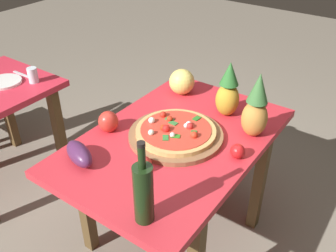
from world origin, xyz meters
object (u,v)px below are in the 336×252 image
object	(u,v)px
pizza	(176,131)
tomato_beside_pepper	(144,164)
dinner_plate	(4,82)
tomato_near_board	(254,103)
knife_utensil	(23,75)
pineapple_left	(256,109)
eggplant	(79,154)
pizza_board	(176,135)
pineapple_right	(228,92)
wine_bottle	(143,192)
display_table	(176,152)
tomato_at_corner	(238,151)
melon	(182,82)
bell_pepper	(108,122)
drinking_glass_water	(33,75)

from	to	relation	value
pizza	tomato_beside_pepper	xyz separation A→B (m)	(-0.29, -0.03, -0.00)
pizza	dinner_plate	size ratio (longest dim) A/B	1.83
tomato_near_board	knife_utensil	bearing A→B (deg)	108.73
pineapple_left	eggplant	size ratio (longest dim) A/B	1.71
pizza_board	eggplant	xyz separation A→B (m)	(-0.41, 0.25, 0.03)
pizza_board	pineapple_right	size ratio (longest dim) A/B	1.53
tomato_beside_pepper	knife_utensil	size ratio (longest dim) A/B	0.40
wine_bottle	tomato_beside_pepper	world-z (taller)	wine_bottle
display_table	pizza_board	xyz separation A→B (m)	(-0.00, -0.00, 0.11)
pizza_board	tomato_at_corner	world-z (taller)	tomato_at_corner
pineapple_right	tomato_at_corner	size ratio (longest dim) A/B	4.45
display_table	pizza	bearing A→B (deg)	178.95
display_table	wine_bottle	xyz separation A→B (m)	(-0.52, -0.21, 0.23)
eggplant	tomato_at_corner	size ratio (longest dim) A/B	2.85
pineapple_left	tomato_beside_pepper	size ratio (longest dim) A/B	4.80
pineapple_right	tomato_beside_pepper	bearing A→B (deg)	173.53
pineapple_right	melon	size ratio (longest dim) A/B	2.03
pineapple_left	melon	world-z (taller)	pineapple_left
bell_pepper	knife_utensil	bearing A→B (deg)	80.69
knife_utensil	pineapple_right	bearing A→B (deg)	-76.72
knife_utensil	melon	bearing A→B (deg)	-69.01
display_table	pineapple_right	distance (m)	0.43
tomato_beside_pepper	dinner_plate	distance (m)	1.28
pizza	pineapple_right	distance (m)	0.37
drinking_glass_water	knife_utensil	world-z (taller)	drinking_glass_water
wine_bottle	drinking_glass_water	distance (m)	1.40
wine_bottle	bell_pepper	xyz separation A→B (m)	(0.37, 0.53, -0.08)
dinner_plate	pizza_board	bearing A→B (deg)	-83.85
tomato_near_board	pizza	bearing A→B (deg)	158.09
melon	tomato_at_corner	size ratio (longest dim) A/B	2.19
pineapple_left	wine_bottle	bearing A→B (deg)	172.91
display_table	tomato_near_board	size ratio (longest dim) A/B	17.85
eggplant	dinner_plate	distance (m)	1.03
pineapple_right	bell_pepper	world-z (taller)	pineapple_right
pizza_board	drinking_glass_water	xyz separation A→B (m)	(-0.01, 1.10, 0.04)
knife_utensil	pizza_board	bearing A→B (deg)	-91.17
display_table	melon	size ratio (longest dim) A/B	7.93
tomato_at_corner	drinking_glass_water	bearing A→B (deg)	91.83
melon	knife_utensil	world-z (taller)	melon
wine_bottle	eggplant	distance (m)	0.48
wine_bottle	tomato_near_board	xyz separation A→B (m)	(1.01, 0.01, -0.10)
tomato_beside_pepper	wine_bottle	bearing A→B (deg)	-141.14
melon	drinking_glass_water	world-z (taller)	melon
display_table	pizza	xyz separation A→B (m)	(-0.00, 0.00, 0.13)
pizza	melon	distance (m)	0.47
pizza_board	eggplant	bearing A→B (deg)	148.88
melon	tomato_near_board	bearing A→B (deg)	-79.00
wine_bottle	tomato_near_board	bearing A→B (deg)	0.54
melon	tomato_near_board	distance (m)	0.45
bell_pepper	eggplant	size ratio (longest dim) A/B	0.57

